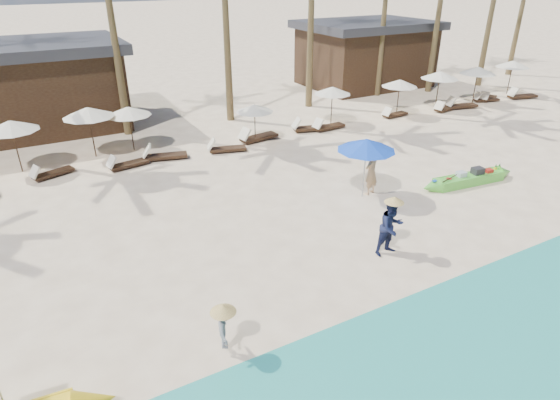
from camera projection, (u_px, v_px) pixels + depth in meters
ground at (351, 250)px, 13.93m from camera, size 240.00×240.00×0.00m
wet_sand_strip at (492, 360)px, 10.01m from camera, size 240.00×4.50×0.01m
green_canoe at (469, 179)px, 18.09m from camera, size 4.83×0.94×0.61m
tourist at (371, 172)px, 17.01m from camera, size 0.74×0.60×1.74m
vendor_green at (391, 227)px, 13.40m from camera, size 0.86×0.68×1.73m
vendor_yellow at (224, 328)px, 9.91m from camera, size 0.57×0.73×1.00m
blue_umbrella at (367, 145)px, 16.28m from camera, size 2.07×2.07×2.22m
resort_parasol_3 at (10, 126)px, 18.41m from camera, size 2.11×2.11×2.17m
resort_parasol_4 at (88, 112)px, 19.93m from camera, size 2.17×2.17×2.23m
lounger_4_left at (50, 173)px, 18.68m from camera, size 1.72×1.02×0.56m
lounger_4_right at (126, 164)px, 19.53m from camera, size 1.76×0.80×0.58m
resort_parasol_5 at (129, 111)px, 20.73m from camera, size 1.98×1.98×2.04m
lounger_5_left at (163, 155)px, 20.38m from camera, size 1.97×1.03×0.64m
resort_parasol_6 at (255, 108)px, 21.83m from camera, size 1.78×1.78×1.84m
lounger_6_left at (225, 148)px, 21.23m from camera, size 1.82×0.98×0.59m
lounger_6_right at (257, 137)px, 22.56m from camera, size 2.07×0.89×0.68m
resort_parasol_7 at (332, 90)px, 24.37m from camera, size 1.94×1.94×2.00m
lounger_7_left at (309, 127)px, 23.92m from camera, size 2.02×1.08×0.66m
lounger_7_right at (327, 126)px, 24.14m from camera, size 1.83×0.68×0.61m
resort_parasol_8 at (400, 83)px, 25.74m from camera, size 1.98×1.98×2.04m
lounger_8_left at (394, 114)px, 26.22m from camera, size 1.65×0.62×0.55m
resort_parasol_9 at (440, 75)px, 26.93m from camera, size 2.15×2.15×2.21m
lounger_9_left at (445, 108)px, 27.31m from camera, size 1.79×0.80×0.59m
lounger_9_right at (460, 105)px, 27.78m from camera, size 2.07×1.03×0.67m
resort_parasol_10 at (478, 70)px, 28.18m from camera, size 2.14×2.14×2.21m
lounger_10_left at (487, 98)px, 29.49m from camera, size 1.83×1.06×0.59m
lounger_10_right at (485, 99)px, 29.24m from camera, size 1.72×0.99×0.56m
resort_parasol_11 at (513, 64)px, 30.22m from camera, size 2.12×2.12×2.18m
lounger_11_left at (521, 95)px, 29.90m from camera, size 2.03×1.07×0.66m
pavilion_west at (13, 88)px, 23.25m from camera, size 10.80×6.60×4.30m
pavilion_east at (365, 53)px, 32.72m from camera, size 8.80×6.60×4.30m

